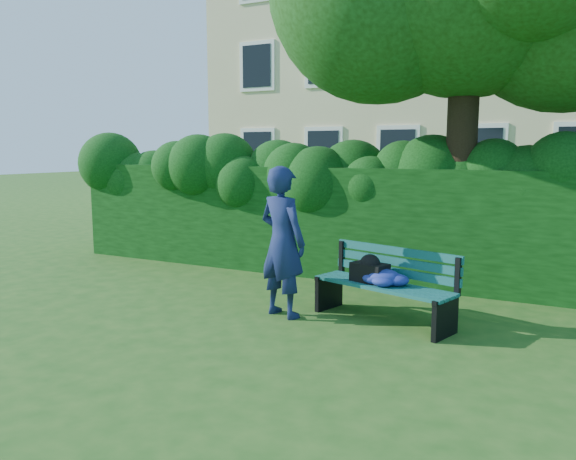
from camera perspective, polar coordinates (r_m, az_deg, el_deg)
The scene contains 5 objects.
ground at distance 7.65m, azimuth -2.09°, elevation -7.63°, with size 80.00×80.00×0.00m, color #215018.
apartment_building at distance 21.08m, azimuth 17.94°, elevation 18.49°, with size 16.00×8.08×12.00m.
hedge at distance 9.41m, azimuth 4.49°, elevation 0.92°, with size 10.00×1.00×1.80m.
park_bench at distance 6.95m, azimuth 9.56°, elevation -5.10°, with size 1.86×1.04×0.89m.
man_reading at distance 6.97m, azimuth -0.57°, elevation -1.23°, with size 0.69×0.45×1.89m, color #162150.
Camera 1 is at (3.63, -6.40, 2.08)m, focal length 35.00 mm.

